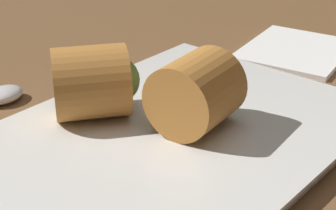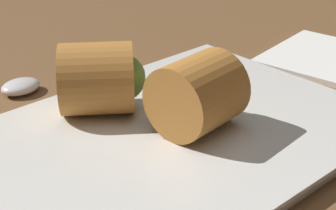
{
  "view_description": "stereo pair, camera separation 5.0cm",
  "coord_description": "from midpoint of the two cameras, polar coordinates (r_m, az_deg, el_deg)",
  "views": [
    {
      "loc": [
        27.13,
        28.79,
        25.98
      ],
      "look_at": [
        -3.56,
        2.69,
        6.0
      ],
      "focal_mm": 60.0,
      "sensor_mm": 36.0,
      "label": 1
    },
    {
      "loc": [
        23.66,
        32.39,
        25.98
      ],
      "look_at": [
        -3.56,
        2.69,
        6.0
      ],
      "focal_mm": 60.0,
      "sensor_mm": 36.0,
      "label": 2
    }
  ],
  "objects": [
    {
      "name": "table_surface",
      "position": [
        0.47,
        -8.44,
        -6.09
      ],
      "size": [
        180.0,
        140.0,
        2.0
      ],
      "color": "brown",
      "rests_on": "ground"
    },
    {
      "name": "serving_plate",
      "position": [
        0.46,
        -3.09,
        -3.68
      ],
      "size": [
        34.86,
        24.69,
        1.5
      ],
      "color": "silver",
      "rests_on": "table_surface"
    },
    {
      "name": "roll_front_left",
      "position": [
        0.46,
        0.01,
        1.35
      ],
      "size": [
        7.61,
        6.86,
        6.26
      ],
      "color": "#B77533",
      "rests_on": "serving_plate"
    },
    {
      "name": "roll_front_right",
      "position": [
        0.48,
        -10.27,
        2.26
      ],
      "size": [
        8.74,
        8.75,
        6.26
      ],
      "color": "#B77533",
      "rests_on": "serving_plate"
    },
    {
      "name": "napkin",
      "position": [
        0.68,
        11.11,
        5.33
      ],
      "size": [
        14.88,
        13.22,
        0.6
      ],
      "color": "white",
      "rests_on": "table_surface"
    }
  ]
}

